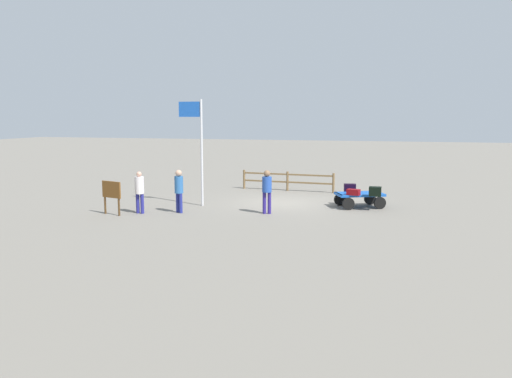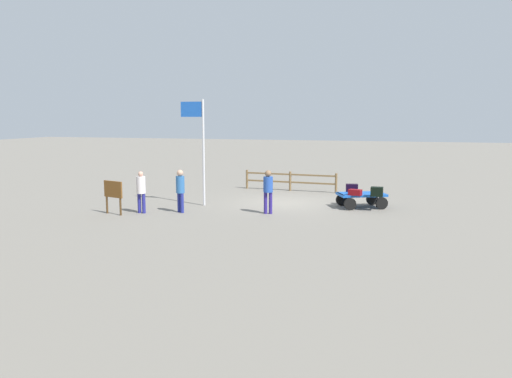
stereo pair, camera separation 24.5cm
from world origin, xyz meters
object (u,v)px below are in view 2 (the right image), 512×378
object	(u,v)px
flagpole	(200,140)
signboard	(113,192)
suitcase_dark	(355,192)
worker_supervisor	(141,189)
worker_trailing	(180,187)
suitcase_olive	(352,188)
suitcase_grey	(377,192)
luggage_cart	(361,197)
worker_lead	(268,188)

from	to	relation	value
flagpole	signboard	world-z (taller)	flagpole
suitcase_dark	worker_supervisor	bearing A→B (deg)	21.43
suitcase_dark	worker_trailing	bearing A→B (deg)	21.52
suitcase_olive	suitcase_grey	size ratio (longest dim) A/B	1.13
suitcase_grey	worker_supervisor	world-z (taller)	worker_supervisor
luggage_cart	flagpole	distance (m)	7.29
suitcase_dark	worker_lead	xyz separation A→B (m)	(3.22, 1.88, 0.32)
suitcase_olive	worker_lead	size ratio (longest dim) A/B	0.32
worker_trailing	worker_supervisor	size ratio (longest dim) A/B	1.03
suitcase_grey	luggage_cart	bearing A→B (deg)	-45.37
suitcase_olive	signboard	distance (m)	10.02
suitcase_grey	worker_lead	size ratio (longest dim) A/B	0.28
suitcase_dark	flagpole	bearing A→B (deg)	7.00
luggage_cart	signboard	distance (m)	10.22
worker_trailing	suitcase_dark	bearing A→B (deg)	-158.48
flagpole	signboard	bearing A→B (deg)	49.81
suitcase_dark	signboard	size ratio (longest dim) A/B	0.43
suitcase_olive	worker_lead	bearing A→B (deg)	44.71
worker_supervisor	worker_trailing	bearing A→B (deg)	-158.98
flagpole	suitcase_grey	bearing A→B (deg)	-174.26
worker_trailing	suitcase_grey	bearing A→B (deg)	-161.19
luggage_cart	suitcase_grey	world-z (taller)	suitcase_grey
suitcase_dark	worker_supervisor	world-z (taller)	worker_supervisor
suitcase_grey	worker_lead	distance (m)	4.49
suitcase_dark	suitcase_olive	xyz separation A→B (m)	(0.25, -1.06, 0.04)
luggage_cart	worker_supervisor	world-z (taller)	worker_supervisor
worker_supervisor	flagpole	size ratio (longest dim) A/B	0.37
worker_lead	flagpole	xyz separation A→B (m)	(3.33, -1.07, 1.78)
luggage_cart	suitcase_dark	size ratio (longest dim) A/B	3.87
worker_supervisor	signboard	size ratio (longest dim) A/B	1.27
worker_trailing	signboard	xyz separation A→B (m)	(2.37, 1.12, -0.14)
worker_lead	flagpole	world-z (taller)	flagpole
suitcase_dark	worker_supervisor	xyz separation A→B (m)	(8.12, 3.19, 0.25)
suitcase_dark	worker_trailing	size ratio (longest dim) A/B	0.33
flagpole	worker_lead	bearing A→B (deg)	162.15
worker_lead	signboard	world-z (taller)	worker_lead
suitcase_olive	worker_lead	distance (m)	4.19
suitcase_olive	worker_trailing	size ratio (longest dim) A/B	0.32
flagpole	worker_trailing	bearing A→B (deg)	86.37
suitcase_olive	signboard	bearing A→B (deg)	28.70
suitcase_dark	signboard	distance (m)	9.78
worker_lead	worker_trailing	size ratio (longest dim) A/B	1.01
luggage_cart	worker_lead	size ratio (longest dim) A/B	1.28
suitcase_olive	suitcase_grey	xyz separation A→B (m)	(-1.13, 1.12, 0.03)
worker_trailing	worker_supervisor	distance (m)	1.55
worker_supervisor	signboard	bearing A→B (deg)	31.39
suitcase_olive	worker_supervisor	bearing A→B (deg)	28.37
suitcase_dark	suitcase_grey	bearing A→B (deg)	176.22
worker_lead	worker_supervisor	bearing A→B (deg)	14.96
luggage_cart	suitcase_grey	size ratio (longest dim) A/B	4.57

